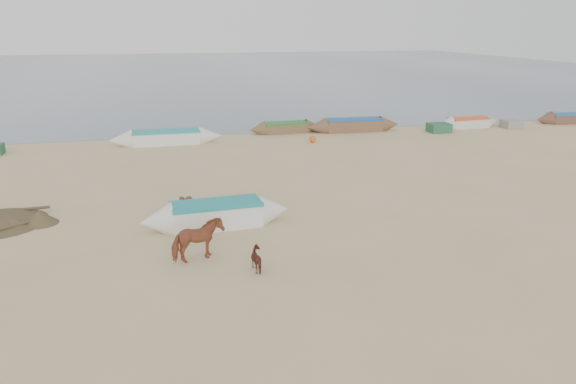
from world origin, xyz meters
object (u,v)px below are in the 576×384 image
Objects in this scene: cow_adult at (197,240)px; calf_right at (259,259)px; calf_front at (186,204)px; near_canoe at (217,214)px.

cow_adult is 2.25× the size of calf_right.
calf_right is at bearing -142.99° from cow_adult.
cow_adult reaches higher than calf_front.
near_canoe is at bearing -36.59° from cow_adult.
calf_right is at bearing -83.15° from near_canoe.
near_canoe is (1.00, 3.11, -0.23)m from cow_adult.
cow_adult is at bearing -111.43° from near_canoe.
cow_adult is 1.76× the size of calf_front.
cow_adult is 4.68m from calf_front.
cow_adult is at bearing 23.53° from calf_right.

